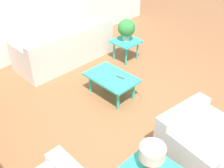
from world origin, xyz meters
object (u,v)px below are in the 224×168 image
coffee_table (111,79)px  side_table_plant (126,43)px  table_lamp (152,154)px  sofa (66,49)px  potted_plant (126,28)px  armchair (197,143)px

coffee_table → side_table_plant: size_ratio=1.67×
side_table_plant → table_lamp: size_ratio=1.54×
sofa → table_lamp: table_lamp is taller
coffee_table → potted_plant: size_ratio=1.90×
sofa → armchair: sofa is taller
side_table_plant → table_lamp: (-2.50, 2.29, 0.32)m
table_lamp → coffee_table: bearing=-32.1°
armchair → potted_plant: (2.61, -1.38, 0.47)m
coffee_table → table_lamp: bearing=147.9°
coffee_table → potted_plant: 1.46m
armchair → table_lamp: bearing=-179.5°
sofa → coffee_table: 1.63m
potted_plant → table_lamp: (-2.50, 2.29, -0.03)m
sofa → side_table_plant: sofa is taller
table_lamp → potted_plant: bearing=-42.5°
armchair → potted_plant: bearing=69.5°
sofa → side_table_plant: bearing=139.0°
sofa → side_table_plant: 1.34m
sofa → coffee_table: sofa is taller
sofa → coffee_table: size_ratio=2.33×
armchair → side_table_plant: size_ratio=1.83×
armchair → potted_plant: size_ratio=2.09×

